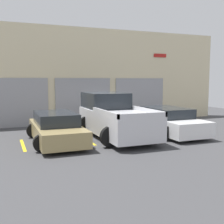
# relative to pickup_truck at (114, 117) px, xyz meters

# --- Properties ---
(ground_plane) EXTENTS (28.00, 28.00, 0.00)m
(ground_plane) POSITION_rel_pickup_truck_xyz_m (0.00, 1.29, -0.90)
(ground_plane) COLOR #3D3D3F
(shophouse_building) EXTENTS (17.94, 0.68, 5.58)m
(shophouse_building) POSITION_rel_pickup_truck_xyz_m (-0.01, 4.58, 1.84)
(shophouse_building) COLOR beige
(shophouse_building) RESTS_ON ground
(pickup_truck) EXTENTS (2.58, 5.12, 1.95)m
(pickup_truck) POSITION_rel_pickup_truck_xyz_m (0.00, 0.00, 0.00)
(pickup_truck) COLOR silver
(pickup_truck) RESTS_ON ground
(sedan_white) EXTENTS (2.24, 4.53, 1.25)m
(sedan_white) POSITION_rel_pickup_truck_xyz_m (2.64, -0.28, -0.30)
(sedan_white) COLOR white
(sedan_white) RESTS_ON ground
(sedan_side) EXTENTS (2.15, 4.37, 1.23)m
(sedan_side) POSITION_rel_pickup_truck_xyz_m (-2.64, -0.28, -0.32)
(sedan_side) COLOR #9E8956
(sedan_side) RESTS_ON ground
(parking_stripe_far_left) EXTENTS (0.12, 2.20, 0.01)m
(parking_stripe_far_left) POSITION_rel_pickup_truck_xyz_m (-3.97, -0.31, -0.90)
(parking_stripe_far_left) COLOR gold
(parking_stripe_far_left) RESTS_ON ground
(parking_stripe_left) EXTENTS (0.12, 2.20, 0.01)m
(parking_stripe_left) POSITION_rel_pickup_truck_xyz_m (-1.32, -0.31, -0.90)
(parking_stripe_left) COLOR gold
(parking_stripe_left) RESTS_ON ground
(parking_stripe_centre) EXTENTS (0.12, 2.20, 0.01)m
(parking_stripe_centre) POSITION_rel_pickup_truck_xyz_m (1.32, -0.31, -0.90)
(parking_stripe_centre) COLOR gold
(parking_stripe_centre) RESTS_ON ground
(parking_stripe_right) EXTENTS (0.12, 2.20, 0.01)m
(parking_stripe_right) POSITION_rel_pickup_truck_xyz_m (3.97, -0.31, -0.90)
(parking_stripe_right) COLOR gold
(parking_stripe_right) RESTS_ON ground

